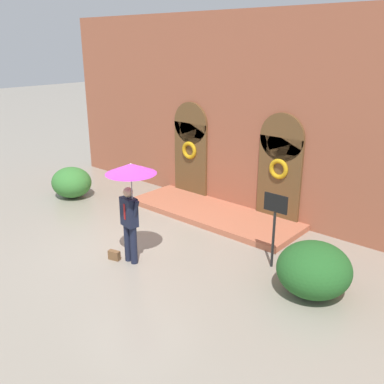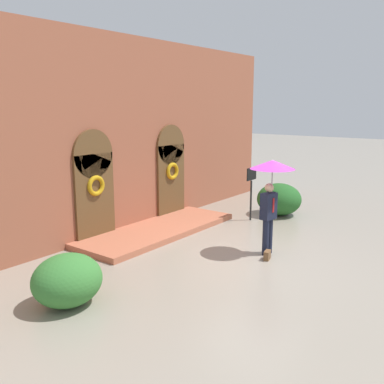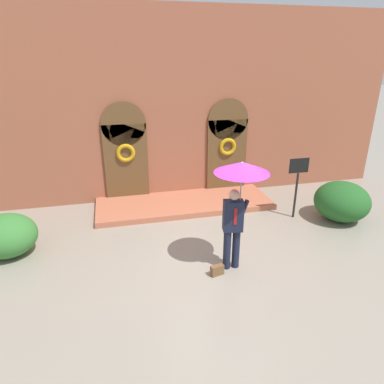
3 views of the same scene
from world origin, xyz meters
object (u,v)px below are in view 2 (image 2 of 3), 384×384
Objects in this scene: person_with_umbrella at (271,178)px; sign_post at (251,185)px; shrub_right at (279,199)px; handbag at (267,255)px; shrub_left at (67,280)px.

person_with_umbrella is 3.20m from sign_post.
handbag is at bearing -157.52° from shrub_right.
shrub_right is (3.63, 1.50, -1.37)m from person_with_umbrella.
handbag is (-0.47, -0.20, -1.80)m from person_with_umbrella.
sign_post reaches higher than handbag.
shrub_left is at bearing 178.89° from shrub_right.
shrub_left reaches higher than handbag.
handbag is 0.19× the size of shrub_right.
shrub_right is (1.18, -0.42, -0.62)m from sign_post.
person_with_umbrella is 1.77× the size of shrub_left.
person_with_umbrella is 1.37× the size of sign_post.
handbag is 3.76m from sign_post.
handbag is 0.16× the size of sign_post.
sign_post reaches higher than shrub_left.
sign_post reaches higher than shrub_right.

